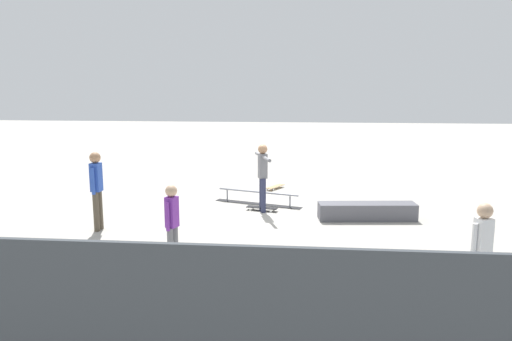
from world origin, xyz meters
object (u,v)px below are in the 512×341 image
bystander_white_shirt (482,250)px  loose_skateboard_natural (275,187)px  skater_main (263,173)px  bystander_blue_shirt (97,187)px  skateboard_main (262,208)px  skate_ledge (367,211)px  loose_skateboard_teal (96,250)px  grind_rail (258,199)px  bystander_purple_shirt (172,222)px  loose_skateboard_pink (369,258)px

bystander_white_shirt → loose_skateboard_natural: bearing=-86.8°
bystander_white_shirt → skater_main: bearing=-75.4°
bystander_blue_shirt → skateboard_main: bearing=122.7°
skate_ledge → loose_skateboard_teal: 6.12m
skateboard_main → bystander_white_shirt: size_ratio=0.54×
grind_rail → bystander_purple_shirt: size_ratio=1.62×
bystander_blue_shirt → bystander_white_shirt: bearing=67.6°
bystander_purple_shirt → loose_skateboard_teal: bearing=-92.6°
skater_main → bystander_white_shirt: skater_main is taller
loose_skateboard_pink → loose_skateboard_teal: (5.06, 0.01, 0.00)m
skate_ledge → bystander_purple_shirt: bystander_purple_shirt is taller
skateboard_main → bystander_white_shirt: bystander_white_shirt is taller
skate_ledge → bystander_purple_shirt: 5.16m
skateboard_main → bystander_purple_shirt: 4.32m
skater_main → bystander_purple_shirt: bearing=-35.7°
skate_ledge → bystander_blue_shirt: 6.18m
grind_rail → loose_skateboard_teal: 4.94m
loose_skateboard_pink → loose_skateboard_teal: bearing=23.9°
bystander_white_shirt → bystander_purple_shirt: bystander_white_shirt is taller
bystander_white_shirt → skateboard_main: bearing=-75.7°
skate_ledge → skateboard_main: skate_ledge is taller
skate_ledge → loose_skateboard_teal: skate_ledge is taller
bystander_purple_shirt → loose_skateboard_pink: 3.54m
loose_skateboard_natural → loose_skateboard_teal: bearing=3.3°
skateboard_main → bystander_white_shirt: (-3.50, 5.20, 0.80)m
bystander_white_shirt → loose_skateboard_natural: (3.31, -7.86, -0.80)m
skateboard_main → bystander_blue_shirt: bystander_blue_shirt is taller
loose_skateboard_natural → bystander_blue_shirt: bearing=-8.1°
bystander_white_shirt → bystander_purple_shirt: bearing=-33.0°
grind_rail → skater_main: skater_main is taller
bystander_purple_shirt → loose_skateboard_natural: (-1.38, -6.74, -0.76)m
skate_ledge → loose_skateboard_natural: size_ratio=2.87×
grind_rail → loose_skateboard_natural: bearing=-82.0°
loose_skateboard_pink → loose_skateboard_natural: size_ratio=1.02×
skate_ledge → loose_skateboard_pink: bearing=83.5°
grind_rail → bystander_blue_shirt: bystander_blue_shirt is taller
bystander_blue_shirt → skater_main: bearing=121.4°
bystander_blue_shirt → bystander_white_shirt: (-6.92, 3.19, -0.10)m
skateboard_main → loose_skateboard_natural: size_ratio=1.04×
skate_ledge → bystander_blue_shirt: (5.96, 1.43, 0.78)m
loose_skateboard_natural → bystander_white_shirt: bearing=52.5°
skater_main → skate_ledge: bearing=60.4°
skater_main → bystander_white_shirt: 6.17m
skate_ledge → bystander_white_shirt: (-0.96, 4.62, 0.67)m
bystander_blue_shirt → skate_ledge: bearing=105.9°
grind_rail → bystander_purple_shirt: (1.03, 4.76, 0.68)m
bystander_purple_shirt → loose_skateboard_teal: size_ratio=1.96×
loose_skateboard_natural → skateboard_main: bearing=25.6°
skater_main → bystander_purple_shirt: (1.22, 3.99, -0.16)m
bystander_blue_shirt → bystander_purple_shirt: bystander_blue_shirt is taller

